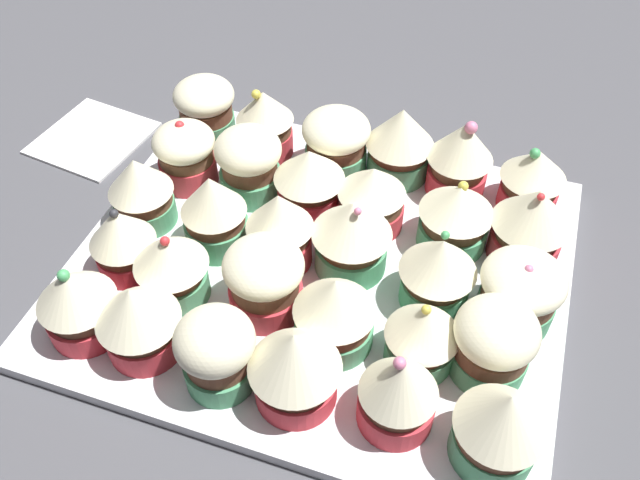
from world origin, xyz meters
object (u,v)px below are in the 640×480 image
at_px(cupcake_14, 352,234).
at_px(cupcake_28, 138,318).
at_px(cupcake_16, 214,212).
at_px(cupcake_23, 122,240).
at_px(cupcake_17, 138,194).
at_px(cupcake_1, 460,156).
at_px(cupcake_11, 186,154).
at_px(cupcake_9, 309,179).
at_px(cupcake_4, 265,122).
at_px(cupcake_12, 520,292).
at_px(cupcake_0, 533,178).
at_px(cupcake_22, 171,265).
at_px(cupcake_5, 205,108).
at_px(napkin, 92,137).
at_px(cupcake_7, 456,215).
at_px(cupcake_13, 438,270).
at_px(cupcake_8, 372,197).
at_px(cupcake_27, 216,351).
at_px(cupcake_26, 295,365).
at_px(cupcake_15, 280,228).
at_px(cupcake_29, 77,302).
at_px(cupcake_3, 336,142).
at_px(cupcake_18, 494,342).
at_px(cupcake_25, 399,390).
at_px(cupcake_10, 249,162).
at_px(cupcake_6, 531,222).
at_px(cupcake_20, 334,311).
at_px(cupcake_24, 500,425).
at_px(cupcake_2, 400,141).
at_px(cupcake_19, 423,333).
at_px(baking_tray, 320,268).
at_px(cupcake_21, 264,278).

xyz_separation_m(cupcake_14, cupcake_28, (0.13, 0.13, -0.00)).
bearing_deg(cupcake_16, cupcake_23, 40.20).
bearing_deg(cupcake_17, cupcake_1, -152.41).
distance_m(cupcake_11, cupcake_28, 0.20).
bearing_deg(cupcake_9, cupcake_4, -43.02).
xyz_separation_m(cupcake_9, cupcake_12, (-0.20, 0.07, -0.00)).
distance_m(cupcake_0, cupcake_22, 0.33).
relative_size(cupcake_4, cupcake_5, 1.14).
height_order(cupcake_0, napkin, cupcake_0).
distance_m(cupcake_17, cupcake_23, 0.05).
height_order(cupcake_7, cupcake_13, cupcake_13).
xyz_separation_m(cupcake_8, cupcake_27, (0.06, 0.19, 0.00)).
xyz_separation_m(cupcake_26, cupcake_27, (0.06, 0.01, -0.00)).
height_order(cupcake_15, cupcake_29, cupcake_15).
bearing_deg(cupcake_15, cupcake_3, -93.55).
height_order(cupcake_8, cupcake_18, cupcake_18).
height_order(cupcake_5, cupcake_13, cupcake_13).
bearing_deg(cupcake_3, cupcake_25, 116.76).
relative_size(cupcake_8, cupcake_10, 0.93).
relative_size(cupcake_6, cupcake_25, 1.01).
xyz_separation_m(cupcake_14, cupcake_17, (0.19, 0.01, -0.00)).
height_order(cupcake_3, cupcake_20, cupcake_20).
bearing_deg(cupcake_3, cupcake_10, 40.57).
bearing_deg(cupcake_7, cupcake_9, -0.26).
bearing_deg(cupcake_9, cupcake_13, 152.34).
relative_size(cupcake_14, cupcake_24, 1.02).
xyz_separation_m(cupcake_3, cupcake_26, (-0.05, 0.25, 0.01)).
relative_size(cupcake_2, cupcake_12, 1.15).
bearing_deg(cupcake_19, cupcake_14, -43.77).
distance_m(cupcake_26, cupcake_27, 0.06).
relative_size(baking_tray, cupcake_26, 5.53).
distance_m(cupcake_4, cupcake_25, 0.32).
bearing_deg(baking_tray, cupcake_24, 142.91).
bearing_deg(cupcake_4, cupcake_15, 116.72).
distance_m(cupcake_9, cupcake_11, 0.12).
bearing_deg(cupcake_18, cupcake_11, -21.41).
relative_size(cupcake_23, cupcake_24, 0.93).
bearing_deg(cupcake_14, cupcake_2, -93.82).
bearing_deg(baking_tray, cupcake_21, 65.82).
bearing_deg(cupcake_22, cupcake_1, -134.14).
bearing_deg(cupcake_25, cupcake_5, -43.65).
distance_m(cupcake_24, cupcake_25, 0.07).
bearing_deg(cupcake_6, napkin, -3.93).
bearing_deg(cupcake_12, cupcake_14, -4.52).
height_order(cupcake_7, cupcake_11, cupcake_7).
relative_size(cupcake_4, cupcake_26, 0.99).
distance_m(cupcake_7, cupcake_23, 0.28).
xyz_separation_m(baking_tray, cupcake_17, (0.17, 0.00, 0.04)).
xyz_separation_m(cupcake_6, cupcake_19, (0.06, 0.14, -0.01)).
relative_size(cupcake_9, cupcake_28, 0.98).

